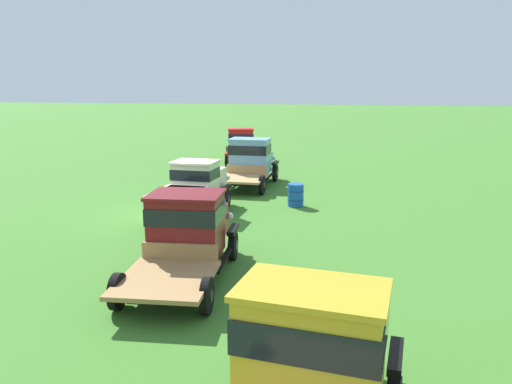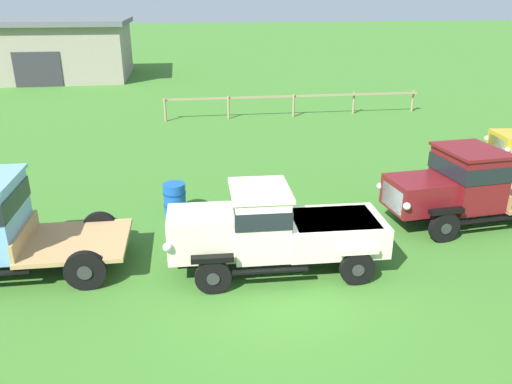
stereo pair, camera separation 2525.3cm
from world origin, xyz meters
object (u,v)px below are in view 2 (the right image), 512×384
vintage_truck_midrow_center (272,228)px  oil_drum_beside_row (175,199)px  farm_shed (16,49)px  vintage_truck_far_side (461,184)px

vintage_truck_midrow_center → oil_drum_beside_row: size_ratio=5.46×
oil_drum_beside_row → farm_shed: bearing=113.0°
vintage_truck_midrow_center → oil_drum_beside_row: (-2.23, 3.61, -0.59)m
farm_shed → vintage_truck_far_side: 35.93m
vintage_truck_midrow_center → vintage_truck_far_side: size_ratio=0.91×
vintage_truck_far_side → oil_drum_beside_row: 8.11m
farm_shed → vintage_truck_midrow_center: farm_shed is taller
vintage_truck_far_side → oil_drum_beside_row: size_ratio=6.03×
vintage_truck_midrow_center → vintage_truck_far_side: (5.64, 1.79, 0.08)m
farm_shed → oil_drum_beside_row: bearing=-67.0°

